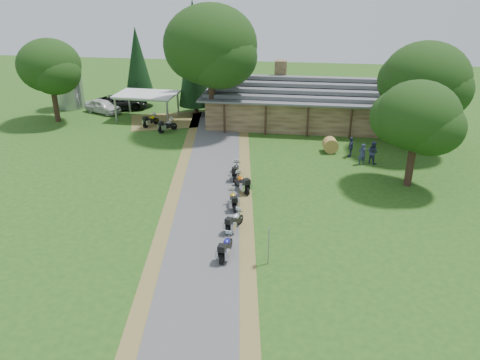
# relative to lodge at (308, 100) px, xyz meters

# --- Properties ---
(ground) EXTENTS (120.00, 120.00, 0.00)m
(ground) POSITION_rel_lodge_xyz_m (-6.00, -24.00, -2.45)
(ground) COLOR #254B15
(ground) RESTS_ON ground
(driveway) EXTENTS (51.95, 51.95, 0.00)m
(driveway) POSITION_rel_lodge_xyz_m (-6.50, -20.00, -2.45)
(driveway) COLOR #4D4D4F
(driveway) RESTS_ON ground
(lodge) EXTENTS (21.40, 9.40, 4.90)m
(lodge) POSITION_rel_lodge_xyz_m (0.00, 0.00, 0.00)
(lodge) COLOR brown
(lodge) RESTS_ON ground
(silo) EXTENTS (3.19, 3.19, 6.04)m
(silo) POSITION_rel_lodge_xyz_m (-27.14, 2.35, 0.57)
(silo) COLOR gray
(silo) RESTS_ON ground
(carport) EXTENTS (6.46, 4.46, 2.72)m
(carport) POSITION_rel_lodge_xyz_m (-17.01, -0.63, -1.09)
(carport) COLOR silver
(carport) RESTS_ON ground
(car_white_sedan) EXTENTS (4.54, 6.23, 1.91)m
(car_white_sedan) POSITION_rel_lodge_xyz_m (-22.67, 0.78, -1.49)
(car_white_sedan) COLOR silver
(car_white_sedan) RESTS_ON ground
(car_dark_suv) EXTENTS (4.64, 6.95, 2.46)m
(car_dark_suv) POSITION_rel_lodge_xyz_m (-21.19, 2.48, -1.22)
(car_dark_suv) COLOR black
(car_dark_suv) RESTS_ON ground
(motorcycle_row_a) EXTENTS (0.85, 1.98, 1.31)m
(motorcycle_row_a) POSITION_rel_lodge_xyz_m (-4.30, -25.89, -1.79)
(motorcycle_row_a) COLOR navy
(motorcycle_row_a) RESTS_ON ground
(motorcycle_row_b) EXTENTS (1.17, 1.92, 1.25)m
(motorcycle_row_b) POSITION_rel_lodge_xyz_m (-4.26, -22.88, -1.83)
(motorcycle_row_b) COLOR #B2B4BB
(motorcycle_row_b) RESTS_ON ground
(motorcycle_row_c) EXTENTS (1.07, 1.92, 1.25)m
(motorcycle_row_c) POSITION_rel_lodge_xyz_m (-4.79, -19.98, -1.83)
(motorcycle_row_c) COLOR gold
(motorcycle_row_c) RESTS_ON ground
(motorcycle_row_d) EXTENTS (1.67, 2.03, 1.37)m
(motorcycle_row_d) POSITION_rel_lodge_xyz_m (-4.58, -17.31, -1.76)
(motorcycle_row_d) COLOR #B8560F
(motorcycle_row_d) RESTS_ON ground
(motorcycle_row_e) EXTENTS (0.66, 1.90, 1.29)m
(motorcycle_row_e) POSITION_rel_lodge_xyz_m (-5.33, -15.10, -1.81)
(motorcycle_row_e) COLOR black
(motorcycle_row_e) RESTS_ON ground
(motorcycle_carport_a) EXTENTS (1.43, 2.00, 1.32)m
(motorcycle_carport_a) POSITION_rel_lodge_xyz_m (-15.85, -3.25, -1.79)
(motorcycle_carport_a) COLOR #D7CF05
(motorcycle_carport_a) RESTS_ON ground
(motorcycle_carport_b) EXTENTS (1.70, 1.95, 1.35)m
(motorcycle_carport_b) POSITION_rel_lodge_xyz_m (-13.67, -4.73, -1.78)
(motorcycle_carport_b) COLOR gray
(motorcycle_carport_b) RESTS_ON ground
(person_a) EXTENTS (0.69, 0.57, 2.09)m
(person_a) POSITION_rel_lodge_xyz_m (4.47, -10.92, -1.40)
(person_a) COLOR #2F3456
(person_a) RESTS_ON ground
(person_b) EXTENTS (0.77, 0.75, 2.21)m
(person_b) POSITION_rel_lodge_xyz_m (5.35, -10.53, -1.34)
(person_b) COLOR #2F3456
(person_b) RESTS_ON ground
(person_c) EXTENTS (0.51, 0.64, 2.04)m
(person_c) POSITION_rel_lodge_xyz_m (3.70, -9.28, -1.43)
(person_c) COLOR #2F3456
(person_c) RESTS_ON ground
(hay_bale) EXTENTS (1.40, 1.31, 1.27)m
(hay_bale) POSITION_rel_lodge_xyz_m (2.03, -8.37, -1.81)
(hay_bale) COLOR olive
(hay_bale) RESTS_ON ground
(sign_post) EXTENTS (0.39, 0.07, 2.19)m
(sign_post) POSITION_rel_lodge_xyz_m (-1.92, -26.29, -1.35)
(sign_post) COLOR gray
(sign_post) RESTS_ON ground
(oak_lodge_left) EXTENTS (8.82, 8.82, 13.32)m
(oak_lodge_left) POSITION_rel_lodge_xyz_m (-9.41, -3.42, 4.21)
(oak_lodge_left) COLOR #153610
(oak_lodge_left) RESTS_ON ground
(oak_lodge_right) EXTENTS (7.24, 7.24, 10.19)m
(oak_lodge_right) POSITION_rel_lodge_xyz_m (9.53, -6.72, 2.64)
(oak_lodge_right) COLOR #153610
(oak_lodge_right) RESTS_ON ground
(oak_driveway) EXTENTS (5.80, 5.80, 8.55)m
(oak_driveway) POSITION_rel_lodge_xyz_m (7.47, -14.64, 1.83)
(oak_driveway) COLOR #153610
(oak_driveway) RESTS_ON ground
(oak_silo) EXTENTS (6.27, 6.27, 9.43)m
(oak_silo) POSITION_rel_lodge_xyz_m (-26.13, -2.97, 2.27)
(oak_silo) COLOR #153610
(oak_silo) RESTS_ON ground
(cedar_near) EXTENTS (3.74, 3.74, 12.06)m
(cedar_near) POSITION_rel_lodge_xyz_m (-12.30, 2.03, 3.58)
(cedar_near) COLOR black
(cedar_near) RESTS_ON ground
(cedar_far) EXTENTS (3.48, 3.48, 9.01)m
(cedar_far) POSITION_rel_lodge_xyz_m (-19.40, 4.11, 2.05)
(cedar_far) COLOR black
(cedar_far) RESTS_ON ground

